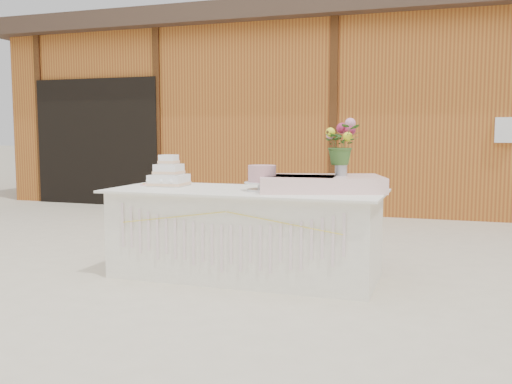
# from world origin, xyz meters

# --- Properties ---
(ground) EXTENTS (80.00, 80.00, 0.00)m
(ground) POSITION_xyz_m (0.00, 0.00, 0.00)
(ground) COLOR beige
(ground) RESTS_ON ground
(barn) EXTENTS (12.60, 4.60, 3.30)m
(barn) POSITION_xyz_m (-0.01, 5.99, 1.68)
(barn) COLOR #A96723
(barn) RESTS_ON ground
(cake_table) EXTENTS (2.40, 1.00, 0.77)m
(cake_table) POSITION_xyz_m (0.00, -0.00, 0.39)
(cake_table) COLOR white
(cake_table) RESTS_ON ground
(wedding_cake) EXTENTS (0.34, 0.34, 0.29)m
(wedding_cake) POSITION_xyz_m (-0.79, 0.11, 0.87)
(wedding_cake) COLOR white
(wedding_cake) RESTS_ON cake_table
(pink_cake_stand) EXTENTS (0.30, 0.30, 0.22)m
(pink_cake_stand) POSITION_xyz_m (0.17, -0.05, 0.89)
(pink_cake_stand) COLOR white
(pink_cake_stand) RESTS_ON cake_table
(satin_runner) EXTENTS (1.16, 0.88, 0.13)m
(satin_runner) POSITION_xyz_m (0.65, 0.09, 0.84)
(satin_runner) COLOR #FFCFCD
(satin_runner) RESTS_ON cake_table
(flower_vase) EXTENTS (0.10, 0.10, 0.14)m
(flower_vase) POSITION_xyz_m (0.81, 0.16, 0.97)
(flower_vase) COLOR silver
(flower_vase) RESTS_ON satin_runner
(bouquet) EXTENTS (0.39, 0.37, 0.34)m
(bouquet) POSITION_xyz_m (0.81, 0.16, 1.21)
(bouquet) COLOR #396026
(bouquet) RESTS_ON flower_vase
(loose_flowers) EXTENTS (0.24, 0.37, 0.02)m
(loose_flowers) POSITION_xyz_m (-1.05, 0.14, 0.78)
(loose_flowers) COLOR pink
(loose_flowers) RESTS_ON cake_table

